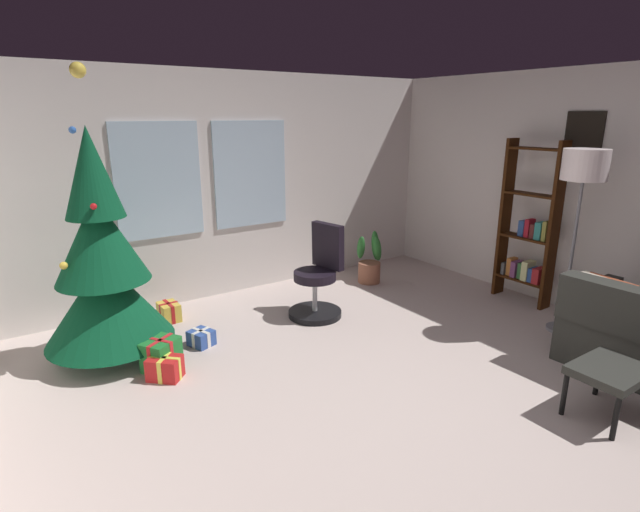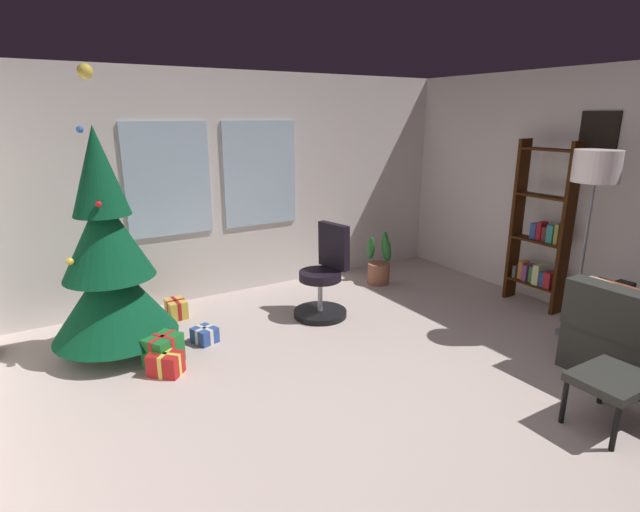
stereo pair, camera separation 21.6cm
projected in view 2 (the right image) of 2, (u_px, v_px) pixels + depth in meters
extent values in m
cube|color=beige|center=(436.00, 424.00, 3.47)|extent=(5.32, 6.33, 0.10)
cube|color=silver|center=(248.00, 185.00, 5.75)|extent=(5.32, 0.10, 2.52)
cube|color=silver|center=(168.00, 180.00, 5.20)|extent=(0.90, 0.03, 1.20)
cube|color=silver|center=(260.00, 174.00, 5.73)|extent=(0.90, 0.03, 1.20)
cube|color=black|center=(599.00, 134.00, 4.81)|extent=(0.02, 0.39, 0.43)
cube|color=#2C2C28|center=(600.00, 301.00, 4.23)|extent=(0.90, 0.17, 0.20)
cube|color=beige|center=(610.00, 307.00, 3.92)|extent=(0.23, 0.42, 0.41)
cube|color=brown|center=(617.00, 309.00, 3.87)|extent=(0.25, 0.42, 0.42)
cube|color=#2C2C28|center=(613.00, 379.00, 3.28)|extent=(0.52, 0.41, 0.06)
cylinder|color=black|center=(615.00, 428.00, 3.07)|extent=(0.04, 0.04, 0.32)
cylinder|color=black|center=(564.00, 402.00, 3.36)|extent=(0.04, 0.04, 0.32)
cylinder|color=black|center=(602.00, 383.00, 3.59)|extent=(0.04, 0.04, 0.32)
cylinder|color=#4C331E|center=(119.00, 342.00, 4.42)|extent=(0.12, 0.12, 0.16)
cone|color=#0A4627|center=(113.00, 296.00, 4.30)|extent=(1.06, 1.06, 0.73)
cone|color=#0A4627|center=(105.00, 235.00, 4.15)|extent=(0.76, 0.76, 0.73)
cone|color=#0A4627|center=(97.00, 171.00, 4.00)|extent=(0.47, 0.47, 0.73)
sphere|color=red|center=(99.00, 204.00, 3.86)|extent=(0.05, 0.05, 0.05)
sphere|color=gold|center=(70.00, 261.00, 3.94)|extent=(0.06, 0.06, 0.06)
sphere|color=silver|center=(129.00, 243.00, 4.50)|extent=(0.08, 0.08, 0.08)
sphere|color=blue|center=(80.00, 130.00, 3.89)|extent=(0.06, 0.06, 0.06)
sphere|color=#F2D14C|center=(85.00, 71.00, 3.79)|extent=(0.12, 0.12, 0.12)
cube|color=red|center=(166.00, 364.00, 4.01)|extent=(0.31, 0.31, 0.18)
cube|color=#EAD84C|center=(166.00, 364.00, 4.01)|extent=(0.21, 0.21, 0.19)
cube|color=#EAD84C|center=(166.00, 364.00, 4.01)|extent=(0.16, 0.16, 0.19)
cube|color=#1E722D|center=(163.00, 350.00, 4.16)|extent=(0.36, 0.34, 0.26)
cube|color=red|center=(163.00, 350.00, 4.16)|extent=(0.26, 0.19, 0.27)
cube|color=red|center=(163.00, 350.00, 4.16)|extent=(0.16, 0.21, 0.27)
cube|color=gold|center=(176.00, 309.00, 5.15)|extent=(0.19, 0.26, 0.18)
cube|color=#B21919|center=(176.00, 309.00, 5.15)|extent=(0.04, 0.26, 0.19)
cube|color=#B21919|center=(176.00, 309.00, 5.15)|extent=(0.19, 0.04, 0.19)
cube|color=#2D4C99|center=(205.00, 335.00, 4.58)|extent=(0.25, 0.26, 0.14)
cube|color=silver|center=(205.00, 335.00, 4.58)|extent=(0.11, 0.21, 0.15)
cube|color=silver|center=(205.00, 335.00, 4.58)|extent=(0.19, 0.10, 0.15)
cylinder|color=black|center=(320.00, 313.00, 5.20)|extent=(0.56, 0.56, 0.06)
cylinder|color=#B2B2B7|center=(320.00, 293.00, 5.13)|extent=(0.05, 0.05, 0.39)
cylinder|color=black|center=(320.00, 276.00, 5.08)|extent=(0.44, 0.44, 0.09)
cube|color=black|center=(334.00, 246.00, 5.12)|extent=(0.16, 0.41, 0.48)
cube|color=#381A08|center=(566.00, 231.00, 5.02)|extent=(0.18, 0.04, 1.80)
cube|color=#381A08|center=(517.00, 221.00, 5.52)|extent=(0.18, 0.04, 1.80)
cube|color=#381A08|center=(533.00, 283.00, 5.45)|extent=(0.18, 0.56, 0.02)
cube|color=#381A08|center=(539.00, 241.00, 5.32)|extent=(0.18, 0.56, 0.02)
cube|color=#381A08|center=(544.00, 196.00, 5.18)|extent=(0.18, 0.56, 0.02)
cube|color=#381A08|center=(550.00, 150.00, 5.05)|extent=(0.18, 0.56, 0.02)
cube|color=#A42025|center=(551.00, 280.00, 5.26)|extent=(0.17, 0.08, 0.17)
cube|color=#27488A|center=(545.00, 278.00, 5.33)|extent=(0.16, 0.05, 0.16)
cube|color=beige|center=(540.00, 274.00, 5.37)|extent=(0.17, 0.07, 0.22)
cube|color=#376A3A|center=(534.00, 274.00, 5.44)|extent=(0.14, 0.05, 0.18)
cube|color=#783E6F|center=(528.00, 272.00, 5.50)|extent=(0.16, 0.06, 0.18)
cube|color=#BF7031|center=(523.00, 269.00, 5.56)|extent=(0.13, 0.06, 0.20)
cube|color=#4C4D4D|center=(518.00, 271.00, 5.61)|extent=(0.15, 0.04, 0.14)
cube|color=olive|center=(560.00, 234.00, 5.12)|extent=(0.14, 0.05, 0.21)
cube|color=teal|center=(553.00, 234.00, 5.18)|extent=(0.14, 0.07, 0.19)
cube|color=#5A2321|center=(547.00, 234.00, 5.24)|extent=(0.14, 0.05, 0.16)
cube|color=#A31927|center=(542.00, 231.00, 5.29)|extent=(0.13, 0.05, 0.20)
cube|color=#2A4884|center=(536.00, 231.00, 5.35)|extent=(0.13, 0.07, 0.17)
cylinder|color=slate|center=(571.00, 334.00, 4.73)|extent=(0.28, 0.28, 0.03)
cylinder|color=slate|center=(582.00, 261.00, 4.52)|extent=(0.03, 0.03, 1.45)
cylinder|color=white|center=(597.00, 166.00, 4.28)|extent=(0.39, 0.39, 0.28)
cylinder|color=#955941|center=(379.00, 273.00, 6.18)|extent=(0.28, 0.28, 0.26)
ellipsoid|color=#2A712E|center=(371.00, 248.00, 6.24)|extent=(0.14, 0.17, 0.34)
ellipsoid|color=#2A712E|center=(387.00, 250.00, 6.17)|extent=(0.15, 0.10, 0.34)
ellipsoid|color=#2A712E|center=(386.00, 246.00, 6.22)|extent=(0.15, 0.17, 0.39)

